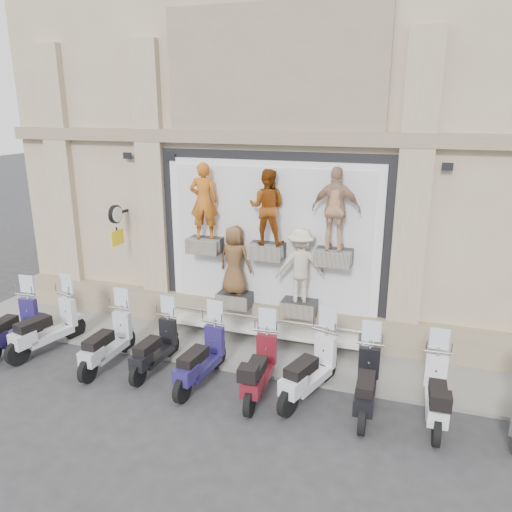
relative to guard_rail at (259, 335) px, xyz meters
The scene contains 15 objects.
ground 2.05m from the guard_rail, 90.00° to the right, with size 90.00×90.00×0.00m, color #2E2E31.
sidewalk 0.44m from the guard_rail, 90.00° to the left, with size 16.00×2.20×0.08m, color gray.
building 7.46m from the guard_rail, 90.00° to the left, with size 14.00×8.60×12.00m, color #BDAF8A, non-canonical shape.
shop_vitrine 2.11m from the guard_rail, 82.49° to the left, with size 5.60×0.95×4.30m.
guard_rail is the anchor object (origin of this frame).
clock_sign_bracket 4.57m from the guard_rail, behind, with size 0.10×0.80×1.02m.
scooter_a 5.76m from the guard_rail, 163.18° to the right, with size 0.59×2.02×1.64m, color #201751, non-canonical shape.
scooter_b 4.94m from the guard_rail, 162.78° to the right, with size 0.61×2.10×1.71m, color silver, non-canonical shape.
scooter_c 3.37m from the guard_rail, 151.45° to the right, with size 0.58×1.98×1.60m, color #ACB2BA, non-canonical shape.
scooter_d 2.37m from the guard_rail, 142.54° to the right, with size 0.54×1.85×1.50m, color black, non-canonical shape.
scooter_e 1.81m from the guard_rail, 113.27° to the right, with size 0.58×1.99×1.61m, color #1F1752, non-canonical shape.
scooter_f 1.76m from the guard_rail, 71.03° to the right, with size 0.57×1.96×1.59m, color #5B0F18, non-canonical shape.
scooter_g 2.10m from the guard_rail, 43.11° to the right, with size 0.60×2.07×1.68m, color silver, non-canonical shape.
scooter_h 3.04m from the guard_rail, 30.14° to the right, with size 0.56×1.93×1.57m, color black, non-canonical shape.
scooter_i 4.12m from the guard_rail, 20.40° to the right, with size 0.56×1.92×1.56m, color silver, non-canonical shape.
Camera 1 is at (3.30, -7.91, 5.49)m, focal length 35.00 mm.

